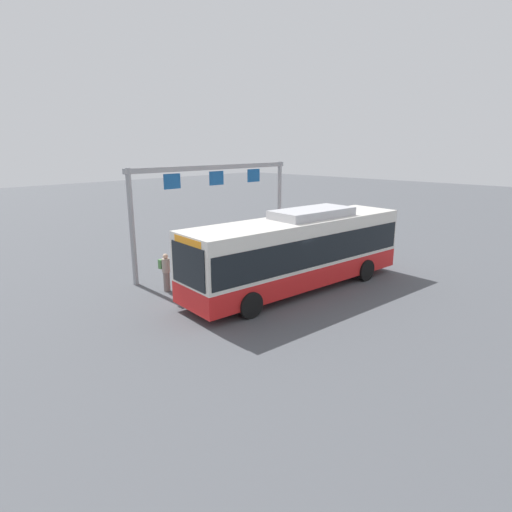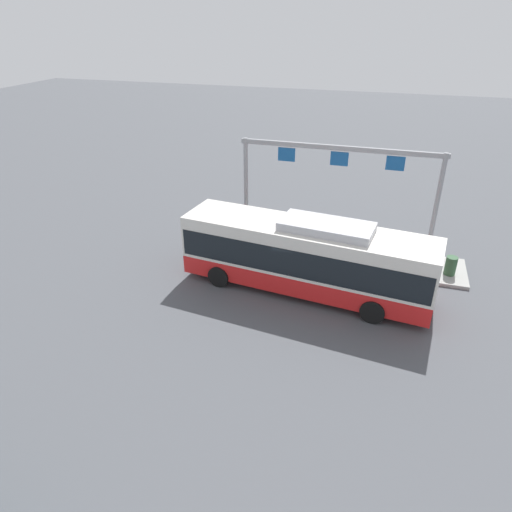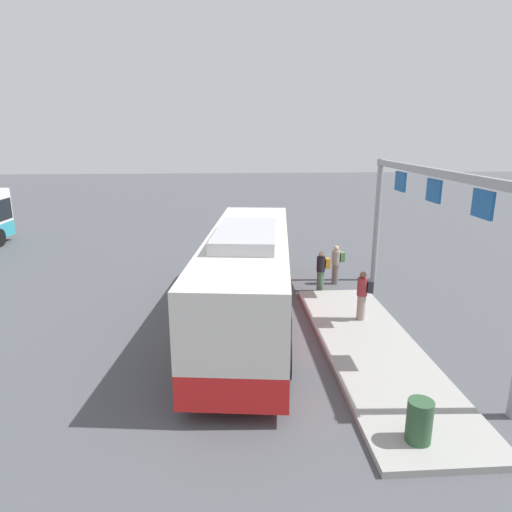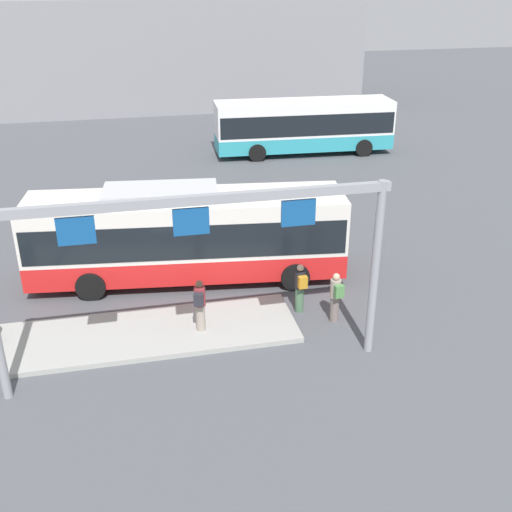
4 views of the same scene
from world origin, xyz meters
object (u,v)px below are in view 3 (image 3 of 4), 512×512
(person_waiting_near, at_px, (336,264))
(trash_bin, at_px, (419,421))
(person_waiting_mid, at_px, (363,294))
(bus_main, at_px, (248,274))
(person_boarding, at_px, (321,270))

(person_waiting_near, height_order, trash_bin, person_waiting_near)
(person_waiting_mid, bearing_deg, trash_bin, 98.93)
(trash_bin, bearing_deg, person_waiting_mid, -6.15)
(bus_main, xyz_separation_m, trash_bin, (-6.30, -3.13, -1.20))
(bus_main, bearing_deg, person_boarding, -37.11)
(bus_main, distance_m, person_waiting_near, 5.79)
(person_boarding, xyz_separation_m, person_waiting_mid, (-3.32, -0.69, 0.16))
(person_waiting_mid, xyz_separation_m, trash_bin, (-6.22, 0.67, -0.44))
(bus_main, xyz_separation_m, person_boarding, (3.24, -3.11, -0.92))
(person_boarding, height_order, person_waiting_mid, person_waiting_mid)
(person_boarding, distance_m, trash_bin, 9.54)
(person_boarding, xyz_separation_m, person_waiting_near, (0.91, -0.83, 0.00))
(person_boarding, xyz_separation_m, trash_bin, (-9.54, -0.02, -0.28))
(bus_main, relative_size, person_waiting_mid, 6.68)
(trash_bin, bearing_deg, person_boarding, 0.15)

